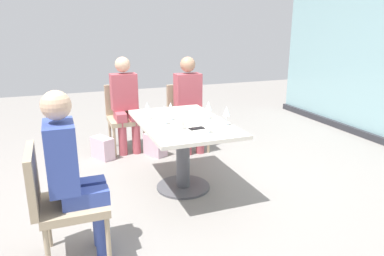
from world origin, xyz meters
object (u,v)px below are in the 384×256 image
Objects in this scene: wine_glass_4 at (171,107)px; wine_glass_5 at (164,111)px; chair_front_right at (59,198)px; person_far_left at (189,100)px; wine_glass_1 at (226,112)px; wine_glass_2 at (208,106)px; handbag_0 at (103,148)px; person_front_right at (72,169)px; coffee_cup at (180,124)px; wine_glass_3 at (207,119)px; handbag_1 at (155,145)px; chair_far_left at (187,113)px; dining_table_main at (183,139)px; cell_phone_on_table at (197,128)px; chair_side_end at (124,113)px; person_side_end at (125,100)px; wine_glass_0 at (147,107)px.

wine_glass_4 and wine_glass_5 have the same top height.
wine_glass_5 is (-0.78, 1.02, 0.37)m from chair_front_right.
person_far_left reaches higher than wine_glass_1.
wine_glass_1 is 0.29m from wine_glass_2.
person_front_right is at bearing -40.55° from handbag_0.
chair_front_right is 1.28m from coffee_cup.
wine_glass_3 is 0.62× the size of handbag_1.
chair_far_left is 4.70× the size of wine_glass_5.
dining_table_main is 4.47× the size of handbag_0.
cell_phone_on_table is at bearing -39.60° from wine_glass_2.
chair_front_right is 6.04× the size of cell_phone_on_table.
cell_phone_on_table is at bearing 11.24° from chair_side_end.
wine_glass_1 is 0.34m from cell_phone_on_table.
wine_glass_4 is (-0.55, -0.17, 0.00)m from wine_glass_3.
chair_far_left is 4.70× the size of wine_glass_1.
wine_glass_2 is (1.08, -0.20, 0.16)m from person_far_left.
person_side_end is (0.11, 0.00, 0.20)m from chair_side_end.
chair_far_left reaches higher than coffee_cup.
handbag_0 is at bearing -151.63° from wine_glass_4.
dining_table_main is 1.06× the size of person_side_end.
chair_front_right is at bearing -22.27° from person_side_end.
person_front_right reaches higher than wine_glass_0.
handbag_1 is (-1.06, -0.02, -0.41)m from dining_table_main.
chair_front_right is at bearing -59.31° from handbag_1.
cell_phone_on_table is at bearing 6.95° from dining_table_main.
person_side_end is 1.51m from wine_glass_2.
coffee_cup reaches higher than handbag_0.
cell_phone_on_table is at bearing -16.54° from chair_far_left.
handbag_0 is at bearing -60.27° from person_side_end.
wine_glass_5 is (-0.43, -0.27, 0.00)m from wine_glass_3.
wine_glass_2 is at bearing 135.32° from cell_phone_on_table.
wine_glass_2 is 1.00× the size of wine_glass_5.
chair_far_left is 1.26m from wine_glass_2.
wine_glass_4 reaches higher than coffee_cup.
person_far_left is at bearing 67.08° from handbag_1.
wine_glass_5 reaches higher than handbag_0.
chair_far_left is 1.58m from coffee_cup.
dining_table_main is 1.20m from person_far_left.
wine_glass_2 is (0.19, 0.60, 0.00)m from wine_glass_0.
person_far_left is 1.00× the size of person_front_right.
wine_glass_0 is 1.00× the size of wine_glass_4.
person_side_end is at bearing 0.00° from chair_side_end.
wine_glass_4 reaches higher than chair_front_right.
wine_glass_0 and wine_glass_4 have the same top height.
person_far_left is 1.29m from handbag_0.
person_front_right is at bearing -56.88° from handbag_1.
wine_glass_5 is 0.38m from cell_phone_on_table.
dining_table_main is 7.25× the size of wine_glass_4.
person_side_end reaches higher than chair_front_right.
person_front_right reaches higher than wine_glass_5.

